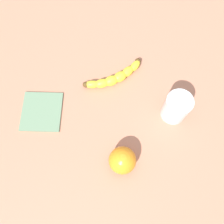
% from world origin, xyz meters
% --- Properties ---
extents(wooden_tabletop, '(1.20, 1.20, 0.03)m').
position_xyz_m(wooden_tabletop, '(0.00, 0.00, 0.01)').
color(wooden_tabletop, '#B6745A').
rests_on(wooden_tabletop, ground).
extents(banana, '(0.12, 0.18, 0.03)m').
position_xyz_m(banana, '(0.04, -0.04, 0.05)').
color(banana, yellow).
rests_on(banana, wooden_tabletop).
extents(smoothie_glass, '(0.07, 0.07, 0.09)m').
position_xyz_m(smoothie_glass, '(-0.17, -0.03, 0.07)').
color(smoothie_glass, silver).
rests_on(smoothie_glass, wooden_tabletop).
extents(orange_fruit, '(0.08, 0.08, 0.08)m').
position_xyz_m(orange_fruit, '(-0.11, 0.18, 0.07)').
color(orange_fruit, orange).
rests_on(orange_fruit, wooden_tabletop).
extents(folded_napkin, '(0.16, 0.17, 0.01)m').
position_xyz_m(folded_napkin, '(0.17, 0.17, 0.03)').
color(folded_napkin, slate).
rests_on(folded_napkin, wooden_tabletop).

